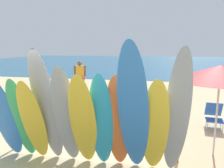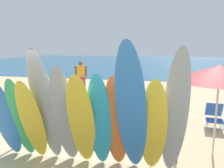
{
  "view_description": "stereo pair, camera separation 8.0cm",
  "coord_description": "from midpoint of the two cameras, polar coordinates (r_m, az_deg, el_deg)",
  "views": [
    {
      "loc": [
        1.39,
        -4.59,
        2.56
      ],
      "look_at": [
        0.0,
        2.47,
        1.29
      ],
      "focal_mm": 34.17,
      "sensor_mm": 36.0,
      "label": 1
    },
    {
      "loc": [
        1.47,
        -4.57,
        2.56
      ],
      "look_at": [
        0.0,
        2.47,
        1.29
      ],
      "focal_mm": 34.17,
      "sensor_mm": 36.0,
      "label": 2
    }
  ],
  "objects": [
    {
      "name": "surfboard_yellow_2",
      "position": [
        4.91,
        -20.17,
        -9.51
      ],
      "size": [
        0.55,
        0.81,
        1.94
      ],
      "primitive_type": "ellipsoid",
      "rotation": [
        0.36,
        0.0,
        0.06
      ],
      "color": "yellow",
      "rests_on": "ground"
    },
    {
      "name": "surfboard_grey_4",
      "position": [
        4.55,
        -11.98,
        -8.75
      ],
      "size": [
        0.58,
        0.84,
        2.23
      ],
      "primitive_type": "ellipsoid",
      "rotation": [
        0.33,
        0.0,
        0.06
      ],
      "color": "#999EA3",
      "rests_on": "ground"
    },
    {
      "name": "surfboard_yellow_9",
      "position": [
        4.23,
        11.51,
        -11.55
      ],
      "size": [
        0.55,
        0.78,
        2.03
      ],
      "primitive_type": "ellipsoid",
      "rotation": [
        0.33,
        0.0,
        0.04
      ],
      "color": "yellow",
      "rests_on": "ground"
    },
    {
      "name": "ocean_water",
      "position": [
        36.07,
        9.53,
        5.87
      ],
      "size": [
        60.0,
        40.0,
        0.02
      ],
      "primitive_type": "cube",
      "color": "#235B7F",
      "rests_on": "ground"
    },
    {
      "name": "beachgoer_near_rack",
      "position": [
        11.29,
        6.13,
        1.44
      ],
      "size": [
        0.4,
        0.58,
        1.53
      ],
      "rotation": [
        0.0,
        0.0,
        1.48
      ],
      "color": "#9E704C",
      "rests_on": "ground"
    },
    {
      "name": "surfboard_teal_6",
      "position": [
        4.38,
        -2.79,
        -10.17
      ],
      "size": [
        0.53,
        0.71,
        2.1
      ],
      "primitive_type": "ellipsoid",
      "rotation": [
        0.28,
        0.0,
        0.07
      ],
      "color": "#289EC6",
      "rests_on": "ground"
    },
    {
      "name": "beachgoer_strolling",
      "position": [
        11.9,
        -8.13,
        2.48
      ],
      "size": [
        0.64,
        0.35,
        1.76
      ],
      "rotation": [
        0.0,
        0.0,
        0.31
      ],
      "color": "brown",
      "rests_on": "ground"
    },
    {
      "name": "surfboard_blue_8",
      "position": [
        3.99,
        5.78,
        -7.74
      ],
      "size": [
        0.67,
        1.14,
        2.69
      ],
      "primitive_type": "ellipsoid",
      "rotation": [
        0.37,
        0.0,
        -0.08
      ],
      "color": "#337AD1",
      "rests_on": "ground"
    },
    {
      "name": "ground",
      "position": [
        18.81,
        7.32,
        2.16
      ],
      "size": [
        60.0,
        60.0,
        0.0
      ],
      "primitive_type": "plane",
      "color": "#D3BC8C"
    },
    {
      "name": "surfboard_grey_3",
      "position": [
        4.7,
        -16.91,
        -6.27
      ],
      "size": [
        0.61,
        0.85,
        2.55
      ],
      "primitive_type": "ellipsoid",
      "rotation": [
        0.28,
        0.0,
        -0.08
      ],
      "color": "#999EA3",
      "rests_on": "ground"
    },
    {
      "name": "surfboard_blue_0",
      "position": [
        5.34,
        -26.3,
        -8.37
      ],
      "size": [
        0.58,
        0.7,
        1.94
      ],
      "primitive_type": "ellipsoid",
      "rotation": [
        0.32,
        0.0,
        0.02
      ],
      "color": "#337AD1",
      "rests_on": "ground"
    },
    {
      "name": "surfboard_grey_10",
      "position": [
        4.17,
        17.08,
        -8.11
      ],
      "size": [
        0.54,
        0.8,
        2.58
      ],
      "primitive_type": "ellipsoid",
      "rotation": [
        0.27,
        0.0,
        0.09
      ],
      "color": "#999EA3",
      "rests_on": "ground"
    },
    {
      "name": "surfboard_yellow_5",
      "position": [
        4.39,
        -7.61,
        -10.19
      ],
      "size": [
        0.6,
        0.91,
        2.09
      ],
      "primitive_type": "ellipsoid",
      "rotation": [
        0.37,
        0.0,
        0.09
      ],
      "color": "yellow",
      "rests_on": "ground"
    },
    {
      "name": "beach_chair_red",
      "position": [
        7.55,
        25.97,
        -7.45
      ],
      "size": [
        0.58,
        0.8,
        0.79
      ],
      "rotation": [
        0.0,
        0.0,
        -0.12
      ],
      "color": "#B7B7BC",
      "rests_on": "ground"
    },
    {
      "name": "surfboard_orange_7",
      "position": [
        4.36,
        1.71,
        -10.43
      ],
      "size": [
        0.5,
        0.67,
        2.07
      ],
      "primitive_type": "ellipsoid",
      "rotation": [
        0.28,
        0.0,
        -0.0
      ],
      "color": "orange",
      "rests_on": "ground"
    },
    {
      "name": "beach_umbrella",
      "position": [
        5.31,
        27.25,
        2.57
      ],
      "size": [
        2.04,
        2.04,
        2.15
      ],
      "color": "silver",
      "rests_on": "ground"
    },
    {
      "name": "surfboard_green_1",
      "position": [
        5.14,
        -22.79,
        -8.76
      ],
      "size": [
        0.53,
        0.77,
        1.95
      ],
      "primitive_type": "ellipsoid",
      "rotation": [
        0.33,
        0.0,
        0.07
      ],
      "color": "#38B266",
      "rests_on": "ground"
    },
    {
      "name": "surfboard_rack",
      "position": [
        5.21,
        -5.24,
        -12.89
      ],
      "size": [
        4.06,
        0.07,
        0.65
      ],
      "color": "brown",
      "rests_on": "ground"
    }
  ]
}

